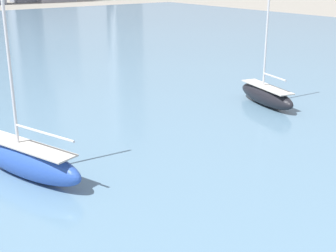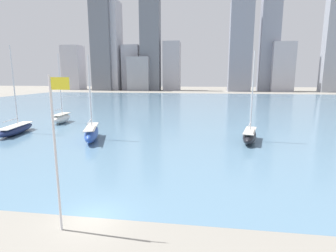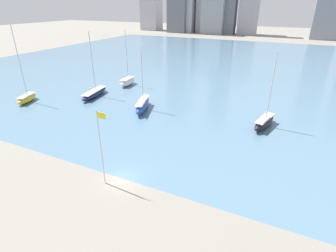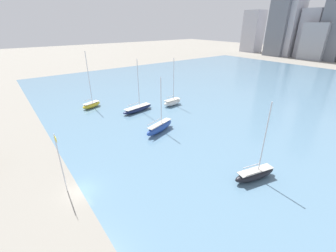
# 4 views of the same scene
# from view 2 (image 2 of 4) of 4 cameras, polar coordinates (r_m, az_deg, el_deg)

# --- Properties ---
(ground_plane) EXTENTS (500.00, 500.00, 0.00)m
(ground_plane) POSITION_cam_2_polar(r_m,az_deg,el_deg) (19.55, -15.95, -18.62)
(ground_plane) COLOR gray
(harbor_water) EXTENTS (180.00, 140.00, 0.00)m
(harbor_water) POSITION_cam_2_polar(r_m,az_deg,el_deg) (86.32, 3.16, 4.32)
(harbor_water) COLOR slate
(harbor_water) RESTS_ON ground_plane
(flag_pole) EXTENTS (1.24, 0.14, 9.56)m
(flag_pole) POSITION_cam_2_polar(r_m,az_deg,el_deg) (16.84, -23.15, -4.59)
(flag_pole) COLOR silver
(flag_pole) RESTS_ON ground_plane
(distant_city_skyline) EXTENTS (191.17, 21.11, 73.73)m
(distant_city_skyline) POSITION_cam_2_polar(r_m,az_deg,el_deg) (188.68, 0.48, 15.95)
(distant_city_skyline) COLOR #A8A8B2
(distant_city_skyline) RESTS_ON ground_plane
(sailboat_white) EXTENTS (2.87, 6.55, 14.03)m
(sailboat_white) POSITION_cam_2_polar(r_m,az_deg,el_deg) (58.77, -22.17, 1.65)
(sailboat_white) COLOR white
(sailboat_white) RESTS_ON harbor_water
(sailboat_black) EXTENTS (3.53, 7.87, 13.06)m
(sailboat_black) POSITION_cam_2_polar(r_m,az_deg,el_deg) (40.22, 17.35, -1.95)
(sailboat_black) COLOR black
(sailboat_black) RESTS_ON harbor_water
(sailboat_navy) EXTENTS (3.93, 10.23, 14.45)m
(sailboat_navy) POSITION_cam_2_polar(r_m,az_deg,el_deg) (50.82, -30.18, -0.56)
(sailboat_navy) COLOR #19234C
(sailboat_navy) RESTS_ON harbor_water
(sailboat_blue) EXTENTS (4.50, 9.12, 12.56)m
(sailboat_blue) POSITION_cam_2_polar(r_m,az_deg,el_deg) (41.08, -16.29, -1.44)
(sailboat_blue) COLOR #284CA8
(sailboat_blue) RESTS_ON harbor_water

